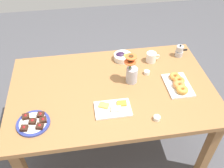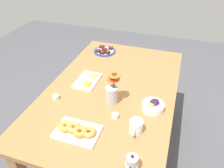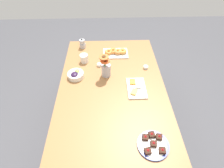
# 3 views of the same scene
# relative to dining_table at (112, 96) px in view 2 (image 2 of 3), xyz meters

# --- Properties ---
(ground_plane) EXTENTS (6.00, 6.00, 0.00)m
(ground_plane) POSITION_rel_dining_table_xyz_m (0.00, 0.00, -0.65)
(ground_plane) COLOR #4C4C51
(dining_table) EXTENTS (1.60, 1.00, 0.74)m
(dining_table) POSITION_rel_dining_table_xyz_m (0.00, 0.00, 0.00)
(dining_table) COLOR #9E6B3D
(dining_table) RESTS_ON ground_plane
(coffee_mug) EXTENTS (0.12, 0.09, 0.09)m
(coffee_mug) POSITION_rel_dining_table_xyz_m (0.39, 0.29, 0.13)
(coffee_mug) COLOR white
(coffee_mug) RESTS_ON dining_table
(grape_bowl) EXTENTS (0.16, 0.16, 0.07)m
(grape_bowl) POSITION_rel_dining_table_xyz_m (0.15, 0.35, 0.12)
(grape_bowl) COLOR white
(grape_bowl) RESTS_ON dining_table
(cheese_platter) EXTENTS (0.26, 0.17, 0.03)m
(cheese_platter) POSITION_rel_dining_table_xyz_m (-0.03, -0.22, 0.10)
(cheese_platter) COLOR white
(cheese_platter) RESTS_ON dining_table
(croissant_platter) EXTENTS (0.19, 0.28, 0.05)m
(croissant_platter) POSITION_rel_dining_table_xyz_m (0.52, -0.06, 0.11)
(croissant_platter) COLOR white
(croissant_platter) RESTS_ON dining_table
(jam_cup_honey) EXTENTS (0.05, 0.05, 0.03)m
(jam_cup_honey) POSITION_rel_dining_table_xyz_m (0.31, 0.12, 0.10)
(jam_cup_honey) COLOR white
(jam_cup_honey) RESTS_ON dining_table
(jam_cup_berry) EXTENTS (0.05, 0.05, 0.03)m
(jam_cup_berry) POSITION_rel_dining_table_xyz_m (0.26, -0.36, 0.10)
(jam_cup_berry) COLOR white
(jam_cup_berry) RESTS_ON dining_table
(dessert_plate) EXTENTS (0.23, 0.23, 0.05)m
(dessert_plate) POSITION_rel_dining_table_xyz_m (-0.58, -0.27, 0.10)
(dessert_plate) COLOR navy
(dessert_plate) RESTS_ON dining_table
(flower_vase) EXTENTS (0.11, 0.11, 0.24)m
(flower_vase) POSITION_rel_dining_table_xyz_m (0.16, 0.05, 0.17)
(flower_vase) COLOR #B2B2BC
(flower_vase) RESTS_ON dining_table
(moka_pot) EXTENTS (0.11, 0.07, 0.12)m
(moka_pot) POSITION_rel_dining_table_xyz_m (0.66, 0.33, 0.13)
(moka_pot) COLOR #B7B7BC
(moka_pot) RESTS_ON dining_table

